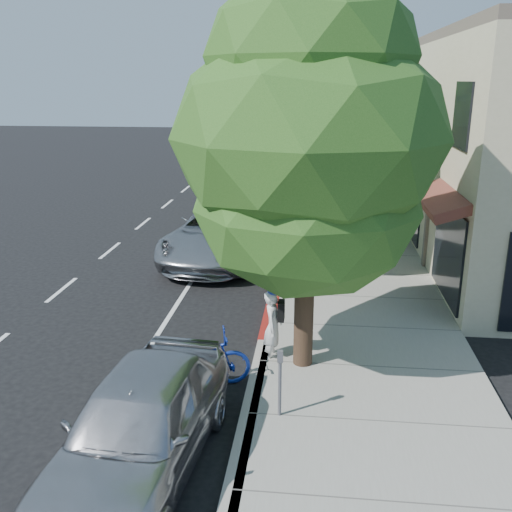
# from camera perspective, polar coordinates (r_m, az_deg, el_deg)

# --- Properties ---
(ground) EXTENTS (120.00, 120.00, 0.00)m
(ground) POSITION_cam_1_polar(r_m,az_deg,el_deg) (14.13, 1.22, -7.19)
(ground) COLOR black
(ground) RESTS_ON ground
(sidewalk) EXTENTS (4.60, 56.00, 0.15)m
(sidewalk) POSITION_cam_1_polar(r_m,az_deg,el_deg) (21.64, 9.17, 1.56)
(sidewalk) COLOR gray
(sidewalk) RESTS_ON ground
(curb) EXTENTS (0.30, 56.00, 0.15)m
(curb) POSITION_cam_1_polar(r_m,az_deg,el_deg) (21.63, 3.08, 1.75)
(curb) COLOR #9E998E
(curb) RESTS_ON ground
(curb_red_segment) EXTENTS (0.32, 4.00, 0.15)m
(curb_red_segment) POSITION_cam_1_polar(r_m,az_deg,el_deg) (15.02, 1.56, -5.36)
(curb_red_segment) COLOR maroon
(curb_red_segment) RESTS_ON ground
(storefront_building) EXTENTS (10.00, 36.00, 7.00)m
(storefront_building) POSITION_cam_1_polar(r_m,az_deg,el_deg) (32.06, 22.05, 11.84)
(storefront_building) COLOR beige
(storefront_building) RESTS_ON ground
(street_tree_0) EXTENTS (5.18, 5.18, 7.79)m
(street_tree_0) POSITION_cam_1_polar(r_m,az_deg,el_deg) (10.88, 5.26, 11.21)
(street_tree_0) COLOR black
(street_tree_0) RESTS_ON ground
(street_tree_1) EXTENTS (4.82, 4.82, 7.83)m
(street_tree_1) POSITION_cam_1_polar(r_m,az_deg,el_deg) (16.85, 5.70, 13.69)
(street_tree_1) COLOR black
(street_tree_1) RESTS_ON ground
(street_tree_2) EXTENTS (4.63, 4.63, 6.82)m
(street_tree_2) POSITION_cam_1_polar(r_m,az_deg,el_deg) (22.89, 5.84, 12.80)
(street_tree_2) COLOR black
(street_tree_2) RESTS_ON ground
(street_tree_3) EXTENTS (4.50, 4.50, 7.99)m
(street_tree_3) POSITION_cam_1_polar(r_m,az_deg,el_deg) (28.83, 6.02, 15.52)
(street_tree_3) COLOR black
(street_tree_3) RESTS_ON ground
(street_tree_4) EXTENTS (5.09, 5.09, 8.08)m
(street_tree_4) POSITION_cam_1_polar(r_m,az_deg,el_deg) (34.83, 6.10, 15.69)
(street_tree_4) COLOR black
(street_tree_4) RESTS_ON ground
(street_tree_5) EXTENTS (4.41, 4.41, 7.77)m
(street_tree_5) POSITION_cam_1_polar(r_m,az_deg,el_deg) (40.83, 6.15, 15.79)
(street_tree_5) COLOR black
(street_tree_5) RESTS_ON ground
(cyclist) EXTENTS (0.44, 0.62, 1.62)m
(cyclist) POSITION_cam_1_polar(r_m,az_deg,el_deg) (12.22, 1.72, -7.10)
(cyclist) COLOR white
(cyclist) RESTS_ON ground
(bicycle) EXTENTS (2.24, 1.27, 1.12)m
(bicycle) POSITION_cam_1_polar(r_m,az_deg,el_deg) (11.46, -5.94, -10.32)
(bicycle) COLOR #16309D
(bicycle) RESTS_ON ground
(silver_suv) EXTENTS (3.65, 6.61, 1.75)m
(silver_suv) POSITION_cam_1_polar(r_m,az_deg,el_deg) (19.25, -3.57, 2.25)
(silver_suv) COLOR #A5A6AA
(silver_suv) RESTS_ON ground
(dark_sedan) EXTENTS (1.78, 4.83, 1.58)m
(dark_sedan) POSITION_cam_1_polar(r_m,az_deg,el_deg) (24.33, -1.15, 5.26)
(dark_sedan) COLOR black
(dark_sedan) RESTS_ON ground
(white_pickup) EXTENTS (2.33, 5.38, 1.54)m
(white_pickup) POSITION_cam_1_polar(r_m,az_deg,el_deg) (33.64, 0.57, 8.58)
(white_pickup) COLOR silver
(white_pickup) RESTS_ON ground
(dark_suv_far) EXTENTS (2.32, 4.88, 1.61)m
(dark_suv_far) POSITION_cam_1_polar(r_m,az_deg,el_deg) (36.75, 3.27, 9.34)
(dark_suv_far) COLOR black
(dark_suv_far) RESTS_ON ground
(near_car_a) EXTENTS (2.34, 4.95, 1.64)m
(near_car_a) POSITION_cam_1_polar(r_m,az_deg,el_deg) (9.25, -11.54, -16.08)
(near_car_a) COLOR #AEAEB3
(near_car_a) RESTS_ON ground
(pedestrian) EXTENTS (0.92, 0.75, 1.79)m
(pedestrian) POSITION_cam_1_polar(r_m,az_deg,el_deg) (25.50, 12.66, 5.98)
(pedestrian) COLOR black
(pedestrian) RESTS_ON sidewalk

